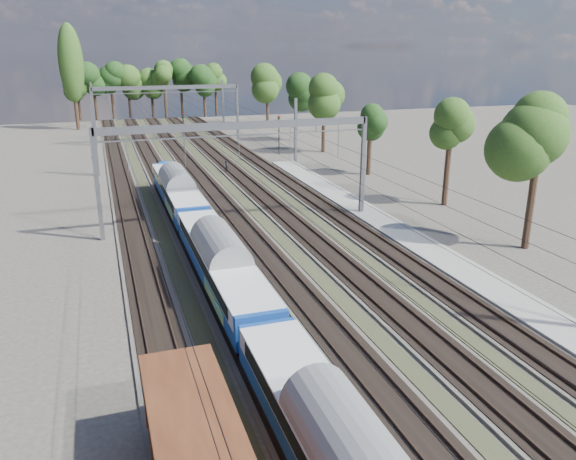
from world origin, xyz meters
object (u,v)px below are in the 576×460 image
object	(u,v)px
signal_near	(183,127)
signal_far	(279,130)
emu_train	(222,259)
worker	(227,167)

from	to	relation	value
signal_near	signal_far	size ratio (longest dim) A/B	1.02
emu_train	signal_near	size ratio (longest dim) A/B	10.36
emu_train	signal_far	bearing A→B (deg)	68.10
emu_train	worker	distance (m)	35.73
signal_near	worker	bearing A→B (deg)	-62.32
signal_far	emu_train	bearing A→B (deg)	-104.88
signal_far	signal_near	bearing A→B (deg)	156.26
emu_train	signal_near	world-z (taller)	signal_near
worker	emu_train	bearing A→B (deg)	168.49
worker	signal_near	size ratio (longest dim) A/B	0.29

